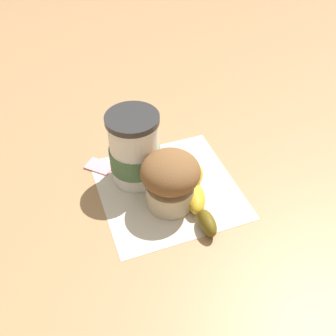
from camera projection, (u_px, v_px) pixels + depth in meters
The scene contains 6 objects.
ground_plane at pixel (168, 189), 0.69m from camera, with size 3.00×3.00×0.00m, color #A87C51.
paper_napkin at pixel (168, 188), 0.69m from camera, with size 0.23×0.23×0.00m, color beige.
coffee_cup at pixel (134, 150), 0.67m from camera, with size 0.09×0.09×0.13m.
muffin at pixel (170, 179), 0.63m from camera, with size 0.10×0.10×0.10m.
banana at pixel (199, 199), 0.65m from camera, with size 0.05×0.16×0.03m.
sugar_packet at pixel (99, 166), 0.73m from camera, with size 0.05×0.03×0.01m, color pink.
Camera 1 is at (-0.06, -0.47, 0.50)m, focal length 42.00 mm.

